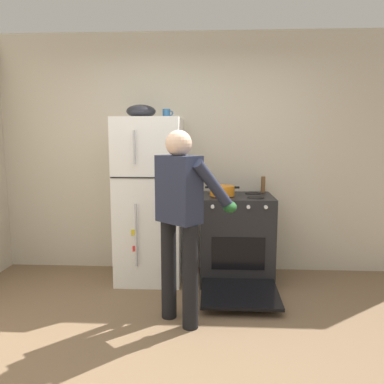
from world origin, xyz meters
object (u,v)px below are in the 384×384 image
(refrigerator, at_px, (150,200))
(stove_range, at_px, (236,239))
(pepper_mill, at_px, (263,185))
(red_pot, at_px, (222,191))
(person_cook, at_px, (182,210))
(coffee_mug, at_px, (167,114))
(mixing_bowl, at_px, (141,111))

(refrigerator, distance_m, stove_range, 1.02)
(pepper_mill, bearing_deg, red_pot, -151.48)
(person_cook, bearing_deg, pepper_mill, 55.36)
(coffee_mug, height_order, pepper_mill, coffee_mug)
(refrigerator, height_order, stove_range, refrigerator)
(refrigerator, distance_m, person_cook, 1.06)
(stove_range, xyz_separation_m, coffee_mug, (-0.75, 0.07, 1.34))
(red_pot, bearing_deg, refrigerator, 176.33)
(person_cook, distance_m, red_pot, 0.98)
(stove_range, distance_m, red_pot, 0.56)
(person_cook, distance_m, mixing_bowl, 1.39)
(person_cook, relative_size, mixing_bowl, 5.22)
(red_pot, relative_size, pepper_mill, 2.00)
(stove_range, xyz_separation_m, pepper_mill, (0.30, 0.22, 0.57))
(person_cook, bearing_deg, red_pot, 69.26)
(refrigerator, height_order, coffee_mug, coffee_mug)
(pepper_mill, xyz_separation_m, mixing_bowl, (-1.31, -0.20, 0.79))
(stove_range, xyz_separation_m, red_pot, (-0.16, -0.03, 0.53))
(stove_range, bearing_deg, coffee_mug, 174.83)
(red_pot, xyz_separation_m, mixing_bowl, (-0.85, 0.05, 0.83))
(red_pot, bearing_deg, person_cook, -110.74)
(pepper_mill, bearing_deg, stove_range, -143.98)
(pepper_mill, bearing_deg, coffee_mug, -171.89)
(person_cook, bearing_deg, refrigerator, 113.73)
(coffee_mug, bearing_deg, stove_range, -5.17)
(coffee_mug, bearing_deg, refrigerator, -164.60)
(red_pot, xyz_separation_m, pepper_mill, (0.46, 0.25, 0.04))
(refrigerator, relative_size, coffee_mug, 15.57)
(stove_range, distance_m, person_cook, 1.19)
(red_pot, distance_m, pepper_mill, 0.52)
(refrigerator, bearing_deg, pepper_mill, 9.22)
(refrigerator, distance_m, mixing_bowl, 0.94)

